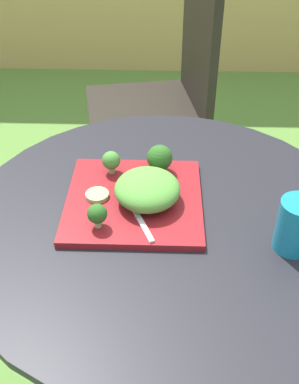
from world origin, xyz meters
TOP-DOWN VIEW (x-y plane):
  - patio_table at (0.00, 0.00)m, footprint 0.80×0.80m
  - patio_chair at (0.01, 0.95)m, footprint 0.51×0.51m
  - salad_plate at (-0.06, 0.03)m, footprint 0.27×0.27m
  - drinking_glass at (0.23, -0.09)m, footprint 0.07×0.07m
  - fork at (-0.06, -0.01)m, footprint 0.08×0.15m
  - lettuce_mound at (-0.04, 0.02)m, footprint 0.13×0.13m
  - broccoli_floret_0 at (-0.01, 0.12)m, footprint 0.05×0.05m
  - broccoli_floret_1 at (-0.12, 0.12)m, footprint 0.04×0.04m
  - broccoli_floret_2 at (-0.12, -0.06)m, footprint 0.04×0.04m
  - cucumber_slice_0 at (-0.14, 0.03)m, footprint 0.05×0.05m

SIDE VIEW (x-z plane):
  - patio_table at x=0.00m, z-range 0.06..0.77m
  - patio_chair at x=0.01m, z-range 0.08..0.98m
  - salad_plate at x=-0.06m, z-range 0.70..0.71m
  - fork at x=-0.06m, z-range 0.71..0.72m
  - cucumber_slice_0 at x=-0.14m, z-range 0.71..0.72m
  - lettuce_mound at x=-0.04m, z-range 0.71..0.77m
  - broccoli_floret_2 at x=-0.12m, z-range 0.72..0.77m
  - broccoli_floret_1 at x=-0.12m, z-range 0.72..0.77m
  - drinking_glass at x=0.23m, z-range 0.69..0.79m
  - broccoli_floret_0 at x=-0.01m, z-range 0.72..0.78m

